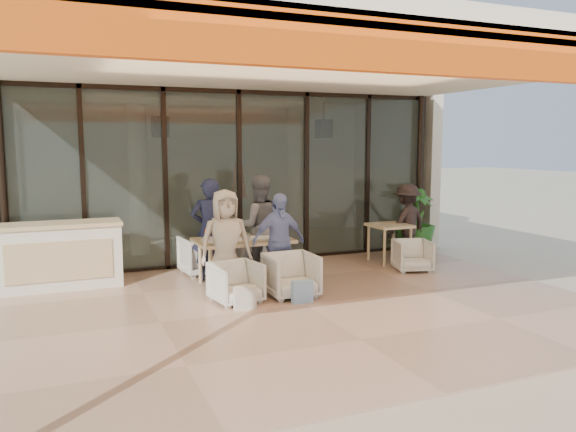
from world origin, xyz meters
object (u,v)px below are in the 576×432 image
(dining_table, at_px, (243,242))
(chair_far_right, at_px, (250,251))
(side_table, at_px, (390,230))
(side_chair, at_px, (413,254))
(host_counter, at_px, (60,255))
(diner_cream, at_px, (226,243))
(chair_far_left, at_px, (203,253))
(diner_navy, at_px, (210,230))
(diner_grey, at_px, (259,226))
(chair_near_left, at_px, (236,281))
(potted_palm, at_px, (416,218))
(chair_near_right, at_px, (291,273))
(standing_woman, at_px, (407,222))
(diner_periwinkle, at_px, (279,242))

(dining_table, relative_size, chair_far_right, 2.10)
(side_table, height_order, side_chair, side_table)
(host_counter, xyz_separation_m, diner_cream, (2.27, -1.28, 0.26))
(chair_far_left, distance_m, side_chair, 3.65)
(diner_navy, bearing_deg, diner_cream, 102.19)
(diner_grey, relative_size, diner_cream, 1.09)
(chair_near_left, distance_m, potted_palm, 4.99)
(chair_far_left, xyz_separation_m, potted_palm, (4.50, 0.22, 0.35))
(diner_navy, bearing_deg, diner_grey, -167.81)
(chair_near_left, distance_m, side_chair, 3.52)
(chair_far_left, distance_m, chair_near_right, 2.08)
(diner_navy, height_order, side_table, diner_navy)
(chair_far_left, height_order, standing_woman, standing_woman)
(chair_near_right, distance_m, diner_grey, 1.49)
(chair_far_left, height_order, chair_near_right, chair_far_left)
(dining_table, distance_m, diner_grey, 0.64)
(side_table, height_order, potted_palm, potted_palm)
(chair_far_right, relative_size, side_table, 0.96)
(chair_near_right, bearing_deg, chair_far_left, 113.75)
(standing_woman, bearing_deg, diner_navy, -13.09)
(diner_grey, bearing_deg, chair_near_right, 97.95)
(dining_table, xyz_separation_m, diner_navy, (-0.41, 0.44, 0.16))
(host_counter, xyz_separation_m, chair_near_right, (3.11, -1.78, -0.17))
(diner_periwinkle, relative_size, side_chair, 2.40)
(chair_far_right, height_order, diner_periwinkle, diner_periwinkle)
(diner_periwinkle, distance_m, side_chair, 2.65)
(chair_far_left, relative_size, diner_cream, 0.47)
(side_chair, height_order, standing_woman, standing_woman)
(chair_far_right, height_order, chair_near_right, chair_near_right)
(dining_table, distance_m, chair_near_right, 1.10)
(diner_navy, bearing_deg, chair_far_right, -137.05)
(diner_cream, height_order, potted_palm, diner_cream)
(diner_cream, bearing_deg, chair_far_right, 60.37)
(side_chair, bearing_deg, dining_table, -168.39)
(chair_near_left, height_order, diner_cream, diner_cream)
(chair_near_left, xyz_separation_m, diner_cream, (0.00, 0.50, 0.46))
(host_counter, relative_size, standing_woman, 1.26)
(chair_far_left, bearing_deg, chair_far_right, 174.78)
(chair_near_right, distance_m, diner_periwinkle, 0.63)
(dining_table, relative_size, potted_palm, 1.05)
(chair_near_left, bearing_deg, diner_periwinkle, 21.14)
(chair_far_left, xyz_separation_m, standing_woman, (3.95, -0.26, 0.37))
(dining_table, xyz_separation_m, side_chair, (3.03, -0.25, -0.38))
(diner_cream, bearing_deg, diner_periwinkle, 1.33)
(chair_near_left, bearing_deg, dining_table, 57.10)
(chair_near_right, distance_m, diner_cream, 1.07)
(side_table, bearing_deg, dining_table, -170.72)
(diner_grey, distance_m, potted_palm, 3.73)
(chair_near_left, relative_size, side_chair, 1.05)
(standing_woman, xyz_separation_m, potted_palm, (0.55, 0.48, -0.02))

